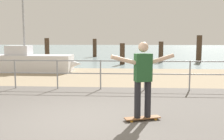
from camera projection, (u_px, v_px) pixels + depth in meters
The scene contains 12 objects.
ground_plane at pixel (58, 139), 4.87m from camera, with size 24.00×10.00×0.04m, color #605B56.
beach_strip at pixel (102, 76), 12.79m from camera, with size 24.00×6.00×0.04m, color tan.
sea_surface at pixel (121, 50), 40.53m from camera, with size 72.00×50.00×0.04m, color #849EA3.
railing_fence at pixel (36, 70), 9.47m from camera, with size 13.83×0.05×1.05m.
sailboat at pixel (33, 62), 14.24m from camera, with size 4.95×1.41×5.41m.
skateboard at pixel (142, 118), 5.89m from camera, with size 0.82×0.45×0.08m.
skateboarder at pixel (143, 75), 5.78m from camera, with size 1.40×0.56×1.65m.
groyne_post_0 at pixel (47, 50), 19.71m from camera, with size 0.34×0.34×1.78m, color #422D1E.
groyne_post_1 at pixel (95, 48), 25.14m from camera, with size 0.36×0.36×1.70m, color #422D1E.
groyne_post_2 at pixel (122, 54), 18.04m from camera, with size 0.33×0.33×1.45m, color #422D1E.
groyne_post_3 at pixel (161, 52), 19.71m from camera, with size 0.34×0.34×1.53m, color #422D1E.
groyne_post_4 at pixel (199, 49), 19.66m from camera, with size 0.39×0.39×1.99m, color #422D1E.
Camera 1 is at (1.30, -5.61, 1.83)m, focal length 43.01 mm.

